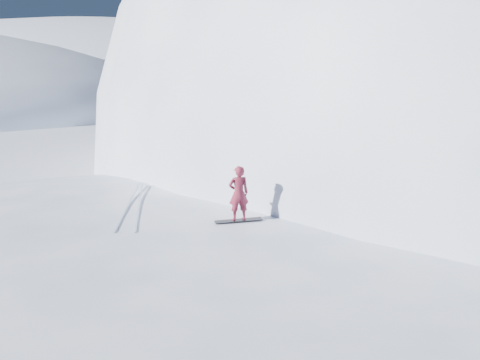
{
  "coord_description": "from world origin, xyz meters",
  "views": [
    {
      "loc": [
        4.1,
        -11.08,
        7.35
      ],
      "look_at": [
        3.42,
        4.16,
        3.5
      ],
      "focal_mm": 35.0,
      "sensor_mm": 36.0,
      "label": 1
    }
  ],
  "objects": [
    {
      "name": "ground",
      "position": [
        0.0,
        0.0,
        0.0
      ],
      "size": [
        400.0,
        400.0,
        0.0
      ],
      "primitive_type": "plane",
      "color": "white",
      "rests_on": "ground"
    },
    {
      "name": "snowboard",
      "position": [
        3.42,
        3.16,
        2.41
      ],
      "size": [
        1.57,
        0.73,
        0.03
      ],
      "primitive_type": "cube",
      "rotation": [
        0.0,
        0.0,
        0.29
      ],
      "color": "black",
      "rests_on": "near_ridge"
    },
    {
      "name": "far_ridge_c",
      "position": [
        -40.0,
        110.0,
        0.0
      ],
      "size": [
        140.0,
        90.0,
        36.0
      ],
      "primitive_type": "ellipsoid",
      "color": "white",
      "rests_on": "ground"
    },
    {
      "name": "wind_bumps",
      "position": [
        -0.56,
        2.12,
        0.0
      ],
      "size": [
        16.0,
        14.4,
        1.0
      ],
      "color": "white",
      "rests_on": "ground"
    },
    {
      "name": "peak_shoulder",
      "position": [
        10.0,
        20.0,
        0.0
      ],
      "size": [
        28.0,
        24.0,
        18.0
      ],
      "primitive_type": "ellipsoid",
      "color": "white",
      "rests_on": "ground"
    },
    {
      "name": "snowboarder",
      "position": [
        3.42,
        3.16,
        3.32
      ],
      "size": [
        0.74,
        0.6,
        1.78
      ],
      "primitive_type": "imported",
      "rotation": [
        0.0,
        0.0,
        3.44
      ],
      "color": "maroon",
      "rests_on": "snowboard"
    },
    {
      "name": "board_tracks",
      "position": [
        -0.44,
        4.89,
        2.42
      ],
      "size": [
        1.43,
        5.96,
        0.04
      ],
      "color": "silver",
      "rests_on": "ground"
    },
    {
      "name": "near_ridge",
      "position": [
        1.0,
        3.0,
        0.0
      ],
      "size": [
        36.0,
        28.0,
        4.8
      ],
      "primitive_type": "ellipsoid",
      "color": "white",
      "rests_on": "ground"
    }
  ]
}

